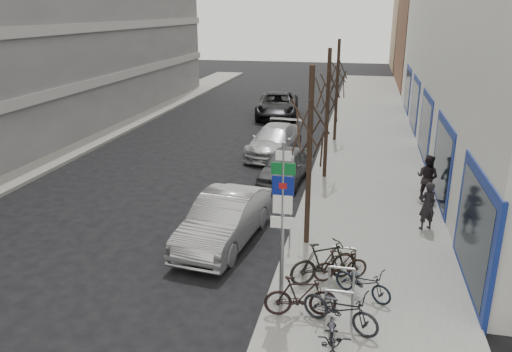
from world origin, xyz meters
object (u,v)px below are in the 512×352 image
at_px(meter_front, 290,224).
at_px(lane_car, 277,105).
at_px(parked_car_back, 274,141).
at_px(meter_back, 323,136).
at_px(meter_mid, 311,169).
at_px(highway_sign_pole, 283,216).
at_px(bike_far_curb, 341,305).
at_px(parked_car_mid, 285,166).
at_px(bike_near_left, 333,339).
at_px(bike_mid_inner, 324,262).
at_px(bike_rack, 341,278).
at_px(pedestrian_far, 427,177).
at_px(bike_far_inner, 341,265).
at_px(parked_car_front, 224,220).
at_px(bike_mid_curb, 363,280).
at_px(tree_near, 311,115).
at_px(tree_far, 338,66).
at_px(pedestrian_near, 427,206).
at_px(tree_mid, 328,83).
at_px(bike_near_right, 301,296).

height_order(meter_front, lane_car, lane_car).
distance_m(meter_front, parked_car_back, 10.66).
bearing_deg(meter_back, meter_mid, -90.00).
xyz_separation_m(highway_sign_pole, bike_far_curb, (1.45, -0.67, -1.74)).
relative_size(parked_car_back, lane_car, 0.86).
bearing_deg(bike_far_curb, parked_car_mid, 38.53).
distance_m(meter_back, lane_car, 9.37).
bearing_deg(bike_near_left, meter_mid, 93.82).
distance_m(bike_mid_inner, parked_car_mid, 8.52).
distance_m(bike_rack, pedestrian_far, 7.97).
xyz_separation_m(meter_mid, bike_far_inner, (1.59, -7.09, -0.31)).
distance_m(bike_rack, parked_car_front, 4.55).
height_order(highway_sign_pole, bike_far_curb, highway_sign_pole).
distance_m(bike_mid_curb, bike_far_inner, 0.91).
distance_m(tree_near, bike_mid_curb, 4.78).
height_order(highway_sign_pole, parked_car_mid, highway_sign_pole).
distance_m(meter_back, bike_far_curb, 14.78).
xyz_separation_m(tree_far, bike_far_curb, (1.25, -17.18, -3.39)).
height_order(bike_rack, pedestrian_near, pedestrian_near).
bearing_deg(bike_far_inner, tree_far, -19.12).
height_order(highway_sign_pole, pedestrian_near, highway_sign_pole).
height_order(meter_mid, bike_far_inner, meter_mid).
distance_m(tree_far, parked_car_front, 13.93).
bearing_deg(bike_mid_inner, pedestrian_far, -57.69).
distance_m(bike_near_left, lane_car, 25.05).
relative_size(bike_near_left, parked_car_back, 0.36).
relative_size(tree_mid, pedestrian_far, 3.14).
bearing_deg(parked_car_back, tree_mid, -44.99).
relative_size(meter_front, bike_near_right, 0.74).
height_order(bike_mid_inner, parked_car_back, parked_car_back).
bearing_deg(pedestrian_far, parked_car_mid, 17.72).
bearing_deg(meter_front, parked_car_back, 102.74).
distance_m(highway_sign_pole, tree_far, 16.59).
xyz_separation_m(highway_sign_pole, bike_mid_inner, (0.90, 1.24, -1.72)).
relative_size(bike_near_left, parked_car_mid, 0.44).
xyz_separation_m(bike_near_left, pedestrian_near, (2.50, 7.16, 0.26)).
bearing_deg(bike_rack, tree_mid, 97.28).
distance_m(bike_near_right, lane_car, 23.43).
height_order(highway_sign_pole, meter_back, highway_sign_pole).
bearing_deg(bike_far_inner, lane_car, -9.16).
bearing_deg(tree_far, bike_near_right, -88.92).
bearing_deg(bike_mid_inner, lane_car, -19.31).
relative_size(meter_mid, pedestrian_far, 0.72).
height_order(meter_mid, parked_car_front, parked_car_front).
xyz_separation_m(meter_mid, parked_car_back, (-2.35, 4.89, -0.20)).
relative_size(tree_mid, bike_far_curb, 2.97).
relative_size(meter_mid, lane_car, 0.22).
distance_m(tree_mid, parked_car_back, 5.55).
bearing_deg(bike_far_inner, bike_rack, 160.82).
distance_m(tree_near, pedestrian_far, 6.78).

